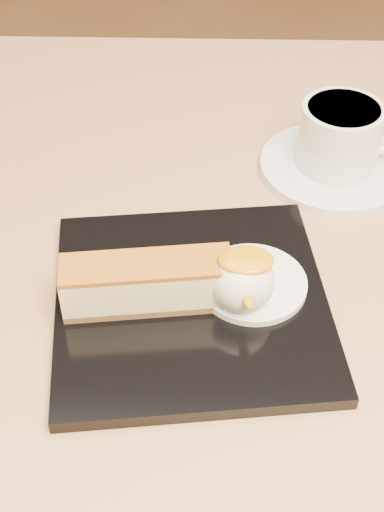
{
  "coord_description": "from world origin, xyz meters",
  "views": [
    {
      "loc": [
        0.01,
        -0.47,
        1.16
      ],
      "look_at": [
        0.0,
        -0.05,
        0.76
      ],
      "focal_mm": 50.0,
      "sensor_mm": 36.0,
      "label": 1
    }
  ],
  "objects_px": {
    "cheesecake": "(147,283)",
    "saucer": "(334,167)",
    "coffee_cup": "(342,135)",
    "table": "(191,355)",
    "ice_cream_scoop": "(242,281)",
    "dessert_plate": "(191,303)"
  },
  "relations": [
    {
      "from": "cheesecake",
      "to": "coffee_cup",
      "type": "bearing_deg",
      "value": 40.84
    },
    {
      "from": "table",
      "to": "dessert_plate",
      "type": "bearing_deg",
      "value": -87.8
    },
    {
      "from": "ice_cream_scoop",
      "to": "dessert_plate",
      "type": "bearing_deg",
      "value": 172.87
    },
    {
      "from": "table",
      "to": "coffee_cup",
      "type": "xyz_separation_m",
      "value": [
        0.14,
        0.12,
        0.2
      ]
    },
    {
      "from": "cheesecake",
      "to": "coffee_cup",
      "type": "relative_size",
      "value": 1.29
    },
    {
      "from": "table",
      "to": "saucer",
      "type": "relative_size",
      "value": 5.33
    },
    {
      "from": "table",
      "to": "cheesecake",
      "type": "relative_size",
      "value": 5.83
    },
    {
      "from": "cheesecake",
      "to": "ice_cream_scoop",
      "type": "bearing_deg",
      "value": -7.13
    },
    {
      "from": "dessert_plate",
      "to": "saucer",
      "type": "xyz_separation_m",
      "value": [
        0.14,
        0.19,
        -0.0
      ]
    },
    {
      "from": "cheesecake",
      "to": "saucer",
      "type": "bearing_deg",
      "value": 41.13
    },
    {
      "from": "table",
      "to": "saucer",
      "type": "xyz_separation_m",
      "value": [
        0.14,
        0.12,
        0.16
      ]
    },
    {
      "from": "saucer",
      "to": "coffee_cup",
      "type": "xyz_separation_m",
      "value": [
        0.0,
        0.0,
        0.04
      ]
    },
    {
      "from": "table",
      "to": "ice_cream_scoop",
      "type": "distance_m",
      "value": 0.21
    },
    {
      "from": "table",
      "to": "dessert_plate",
      "type": "distance_m",
      "value": 0.18
    },
    {
      "from": "cheesecake",
      "to": "ice_cream_scoop",
      "type": "xyz_separation_m",
      "value": [
        0.08,
        0.0,
        0.0
      ]
    },
    {
      "from": "dessert_plate",
      "to": "cheesecake",
      "type": "height_order",
      "value": "cheesecake"
    },
    {
      "from": "cheesecake",
      "to": "saucer",
      "type": "height_order",
      "value": "cheesecake"
    },
    {
      "from": "dessert_plate",
      "to": "coffee_cup",
      "type": "xyz_separation_m",
      "value": [
        0.14,
        0.19,
        0.04
      ]
    },
    {
      "from": "coffee_cup",
      "to": "cheesecake",
      "type": "bearing_deg",
      "value": -137.74
    },
    {
      "from": "coffee_cup",
      "to": "dessert_plate",
      "type": "bearing_deg",
      "value": -132.27
    },
    {
      "from": "cheesecake",
      "to": "saucer",
      "type": "xyz_separation_m",
      "value": [
        0.17,
        0.2,
        -0.03
      ]
    },
    {
      "from": "dessert_plate",
      "to": "saucer",
      "type": "relative_size",
      "value": 1.47
    }
  ]
}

